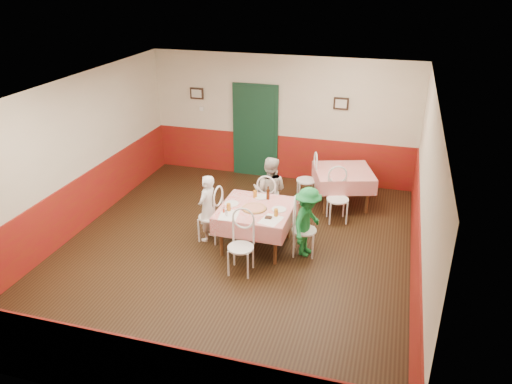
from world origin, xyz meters
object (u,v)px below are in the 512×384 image
(chair_near, at_px, (241,248))
(chair_second_b, at_px, (338,200))
(diner_far, at_px, (270,191))
(main_table, at_px, (256,227))
(glass_c, at_px, (255,194))
(chair_second_a, at_px, (307,180))
(pizza, at_px, (254,208))
(glass_a, at_px, (229,207))
(glass_b, at_px, (276,213))
(beer_bottle, at_px, (268,193))
(diner_right, at_px, (307,222))
(chair_far, at_px, (269,203))
(wallet, at_px, (268,217))
(chair_left, at_px, (210,217))
(diner_left, at_px, (207,208))
(chair_right, at_px, (304,230))
(second_table, at_px, (342,188))

(chair_near, bearing_deg, chair_second_b, 59.06)
(diner_far, bearing_deg, main_table, 89.59)
(chair_second_b, bearing_deg, glass_c, -162.22)
(chair_second_a, bearing_deg, glass_c, -37.44)
(chair_second_a, xyz_separation_m, pizza, (-0.49, -2.18, 0.32))
(main_table, xyz_separation_m, glass_c, (-0.13, 0.38, 0.45))
(glass_a, bearing_deg, chair_near, -56.42)
(glass_b, relative_size, beer_bottle, 0.58)
(diner_right, bearing_deg, chair_far, 59.27)
(glass_c, xyz_separation_m, wallet, (0.43, -0.70, -0.05))
(beer_bottle, bearing_deg, chair_left, -158.78)
(wallet, xyz_separation_m, diner_left, (-1.20, 0.33, -0.15))
(diner_right, bearing_deg, chair_near, 146.00)
(chair_second_a, distance_m, beer_bottle, 1.82)
(chair_left, distance_m, chair_near, 1.20)
(diner_left, bearing_deg, glass_c, 127.05)
(wallet, relative_size, diner_left, 0.09)
(chair_far, height_order, pizza, chair_far)
(chair_right, distance_m, chair_near, 1.20)
(pizza, distance_m, glass_c, 0.47)
(second_table, xyz_separation_m, chair_second_a, (-0.75, 0.00, 0.08))
(glass_a, relative_size, glass_c, 1.00)
(chair_near, relative_size, glass_b, 7.08)
(second_table, xyz_separation_m, wallet, (-0.93, -2.43, 0.40))
(glass_c, bearing_deg, main_table, -71.45)
(chair_second_a, height_order, beer_bottle, beer_bottle)
(main_table, distance_m, glass_c, 0.60)
(second_table, height_order, diner_right, diner_right)
(glass_c, distance_m, wallet, 0.83)
(chair_right, height_order, chair_far, same)
(pizza, xyz_separation_m, diner_far, (0.02, 0.97, -0.10))
(glass_a, xyz_separation_m, diner_right, (1.31, 0.24, -0.21))
(pizza, bearing_deg, chair_far, 88.87)
(glass_a, bearing_deg, wallet, -5.94)
(diner_left, bearing_deg, main_table, 100.74)
(main_table, height_order, chair_near, chair_near)
(diner_far, bearing_deg, glass_b, 109.71)
(chair_left, xyz_separation_m, glass_b, (1.26, -0.22, 0.37))
(chair_left, height_order, chair_right, same)
(glass_a, bearing_deg, chair_second_a, 69.34)
(chair_right, bearing_deg, diner_right, -98.45)
(chair_left, bearing_deg, pizza, 89.93)
(glass_c, bearing_deg, diner_left, -154.13)
(chair_left, relative_size, glass_b, 7.08)
(diner_far, bearing_deg, wallet, 103.76)
(second_table, relative_size, diner_right, 0.91)
(wallet, bearing_deg, beer_bottle, 105.97)
(chair_near, height_order, wallet, chair_near)
(second_table, distance_m, glass_c, 2.25)
(chair_right, xyz_separation_m, glass_c, (-0.98, 0.39, 0.38))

